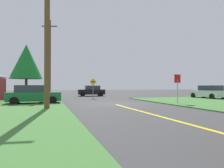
% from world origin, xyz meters
% --- Properties ---
extents(ground_plane, '(120.00, 120.00, 0.00)m').
position_xyz_m(ground_plane, '(0.00, 0.00, 0.00)').
color(ground_plane, '#3B3B3B').
extents(lane_stripe_center, '(0.20, 14.00, 0.01)m').
position_xyz_m(lane_stripe_center, '(0.00, -8.00, 0.01)').
color(lane_stripe_center, yellow).
rests_on(lane_stripe_center, ground).
extents(stop_sign, '(0.70, 0.18, 2.53)m').
position_xyz_m(stop_sign, '(5.12, -2.22, 1.77)').
color(stop_sign, '#9EA0A8').
rests_on(stop_sign, ground).
extents(car_approaching_junction, '(4.19, 2.28, 1.62)m').
position_xyz_m(car_approaching_junction, '(1.12, 13.89, 0.80)').
color(car_approaching_junction, black).
rests_on(car_approaching_junction, ground).
extents(parked_car_near_building, '(4.42, 2.02, 1.62)m').
position_xyz_m(parked_car_near_building, '(-6.58, 1.82, 0.80)').
color(parked_car_near_building, '#196B33').
rests_on(parked_car_near_building, ground).
extents(car_on_crossroad, '(1.98, 4.51, 1.62)m').
position_xyz_m(car_on_crossroad, '(13.33, 2.95, 0.81)').
color(car_on_crossroad, silver).
rests_on(car_on_crossroad, ground).
extents(utility_pole_near, '(1.80, 0.36, 9.15)m').
position_xyz_m(utility_pole_near, '(-5.45, -2.83, 4.66)').
color(utility_pole_near, brown).
rests_on(utility_pole_near, ground).
extents(utility_pole_mid, '(1.77, 0.60, 9.39)m').
position_xyz_m(utility_pole_mid, '(-5.22, 8.07, 4.78)').
color(utility_pole_mid, brown).
rests_on(utility_pole_mid, ground).
extents(direction_sign, '(0.91, 0.08, 2.53)m').
position_xyz_m(direction_sign, '(0.03, 7.89, 1.57)').
color(direction_sign, slate).
rests_on(direction_sign, ground).
extents(oak_tree_left, '(4.21, 4.21, 7.14)m').
position_xyz_m(oak_tree_left, '(-8.13, 12.22, 4.82)').
color(oak_tree_left, brown).
rests_on(oak_tree_left, ground).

